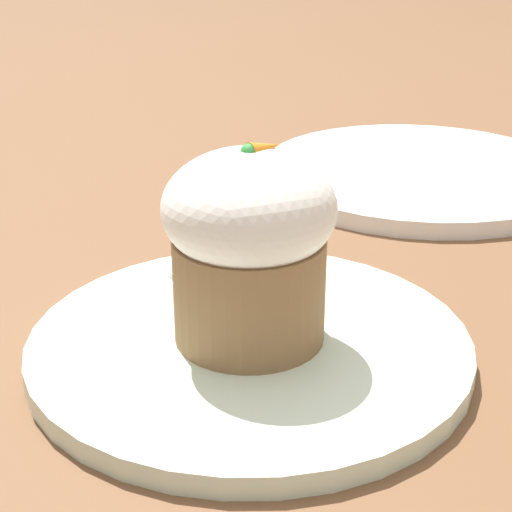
# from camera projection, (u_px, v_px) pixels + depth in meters

# --- Properties ---
(ground_plane) EXTENTS (4.00, 4.00, 0.00)m
(ground_plane) POSITION_uv_depth(u_px,v_px,m) (250.00, 356.00, 0.48)
(ground_plane) COLOR brown
(dessert_plate) EXTENTS (0.25, 0.25, 0.01)m
(dessert_plate) POSITION_uv_depth(u_px,v_px,m) (249.00, 346.00, 0.48)
(dessert_plate) COLOR silver
(dessert_plate) RESTS_ON ground_plane
(carrot_cake) EXTENTS (0.09, 0.09, 0.11)m
(carrot_cake) POSITION_uv_depth(u_px,v_px,m) (256.00, 244.00, 0.45)
(carrot_cake) COLOR olive
(carrot_cake) RESTS_ON dessert_plate
(spoon) EXTENTS (0.04, 0.12, 0.01)m
(spoon) POSITION_uv_depth(u_px,v_px,m) (239.00, 322.00, 0.49)
(spoon) COLOR silver
(spoon) RESTS_ON dessert_plate
(side_plate) EXTENTS (0.28, 0.28, 0.01)m
(side_plate) POSITION_uv_depth(u_px,v_px,m) (419.00, 173.00, 0.76)
(side_plate) COLOR white
(side_plate) RESTS_ON ground_plane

